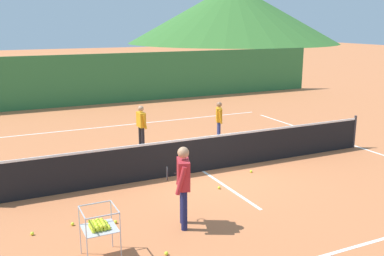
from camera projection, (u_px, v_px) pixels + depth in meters
name	position (u px, v px, depth m)	size (l,w,h in m)	color
ground_plane	(203.00, 171.00, 11.86)	(120.00, 120.00, 0.00)	#C67042
line_baseline_near	(328.00, 254.00, 7.60)	(11.24, 0.08, 0.01)	white
line_baseline_far	(132.00, 124.00, 17.34)	(11.24, 0.08, 0.01)	white
line_sideline_east	(357.00, 147.00, 14.20)	(0.08, 11.09, 0.01)	white
line_service_center	(203.00, 171.00, 11.86)	(0.08, 5.57, 0.01)	white
tennis_net	(203.00, 154.00, 11.74)	(10.95, 0.08, 1.05)	#333338
instructor	(183.00, 179.00, 8.44)	(0.46, 0.82, 1.63)	#191E4C
student_0	(141.00, 122.00, 13.98)	(0.24, 0.54, 1.36)	black
student_1	(219.00, 117.00, 14.82)	(0.40, 0.53, 1.33)	navy
ball_cart	(99.00, 226.00, 7.36)	(0.58, 0.58, 0.90)	#B7B7BC
tennis_ball_0	(166.00, 253.00, 7.57)	(0.07, 0.07, 0.07)	yellow
tennis_ball_1	(32.00, 234.00, 8.28)	(0.07, 0.07, 0.07)	yellow
tennis_ball_2	(115.00, 222.00, 8.77)	(0.07, 0.07, 0.07)	yellow
tennis_ball_3	(72.00, 224.00, 8.68)	(0.07, 0.07, 0.07)	yellow
tennis_ball_4	(219.00, 188.00, 10.59)	(0.07, 0.07, 0.07)	yellow
tennis_ball_6	(251.00, 171.00, 11.74)	(0.07, 0.07, 0.07)	yellow
windscreen_fence	(101.00, 79.00, 21.36)	(24.74, 0.08, 2.46)	#33753D
hill_0	(233.00, 14.00, 85.15)	(40.97, 40.97, 11.22)	#38702D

